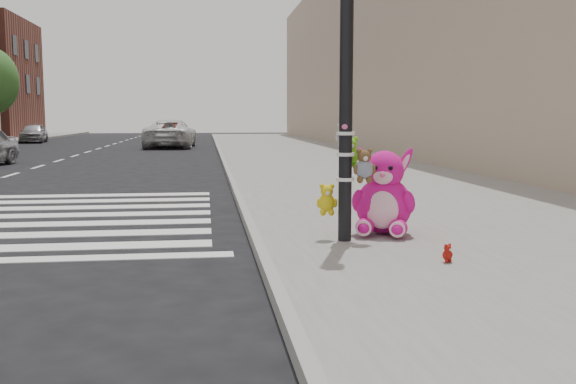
{
  "coord_description": "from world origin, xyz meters",
  "views": [
    {
      "loc": [
        0.94,
        -5.73,
        1.64
      ],
      "look_at": [
        1.9,
        1.75,
        0.75
      ],
      "focal_mm": 40.0,
      "sensor_mm": 36.0,
      "label": 1
    }
  ],
  "objects": [
    {
      "name": "red_teddy",
      "position": [
        3.4,
        0.5,
        0.24
      ],
      "size": [
        0.16,
        0.15,
        0.2
      ],
      "primitive_type": null,
      "rotation": [
        0.0,
        0.0,
        0.52
      ],
      "color": "#A61810",
      "rests_on": "sidewalk_near"
    },
    {
      "name": "car_silver_deep",
      "position": [
        -9.8,
        36.47,
        0.61
      ],
      "size": [
        1.8,
        3.7,
        1.22
      ],
      "primitive_type": "imported",
      "rotation": [
        0.0,
        0.0,
        0.11
      ],
      "color": "#A1A1A6",
      "rests_on": "ground"
    },
    {
      "name": "car_white_near",
      "position": [
        -0.9,
        28.82,
        0.73
      ],
      "size": [
        2.69,
        5.39,
        1.46
      ],
      "primitive_type": "imported",
      "rotation": [
        0.0,
        0.0,
        3.09
      ],
      "color": "silver",
      "rests_on": "ground"
    },
    {
      "name": "car_maroon_near",
      "position": [
        -1.33,
        42.51,
        0.61
      ],
      "size": [
        2.25,
        4.4,
        1.22
      ],
      "primitive_type": "imported",
      "rotation": [
        0.0,
        0.0,
        3.01
      ],
      "color": "#581E19",
      "rests_on": "ground"
    },
    {
      "name": "signal_pole",
      "position": [
        2.62,
        1.82,
        1.77
      ],
      "size": [
        0.69,
        0.49,
        4.0
      ],
      "color": "black",
      "rests_on": "sidewalk_near"
    },
    {
      "name": "ground",
      "position": [
        0.0,
        0.0,
        0.0
      ],
      "size": [
        120.0,
        120.0,
        0.0
      ],
      "primitive_type": "plane",
      "color": "black",
      "rests_on": "ground"
    },
    {
      "name": "pink_bunny",
      "position": [
        3.19,
        2.17,
        0.6
      ],
      "size": [
        0.93,
        1.01,
        1.14
      ],
      "rotation": [
        0.0,
        0.0,
        -0.36
      ],
      "color": "#DA1288",
      "rests_on": "sidewalk_near"
    },
    {
      "name": "curb_edge",
      "position": [
        1.55,
        10.0,
        0.07
      ],
      "size": [
        0.12,
        80.0,
        0.15
      ],
      "primitive_type": "cube",
      "color": "gray",
      "rests_on": "ground"
    },
    {
      "name": "sidewalk_near",
      "position": [
        5.0,
        10.0,
        0.07
      ],
      "size": [
        7.0,
        80.0,
        0.14
      ],
      "primitive_type": "cube",
      "color": "slate",
      "rests_on": "ground"
    },
    {
      "name": "bld_near",
      "position": [
        10.5,
        20.0,
        5.0
      ],
      "size": [
        5.0,
        60.0,
        10.0
      ],
      "primitive_type": "cube",
      "color": "tan",
      "rests_on": "ground"
    }
  ]
}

